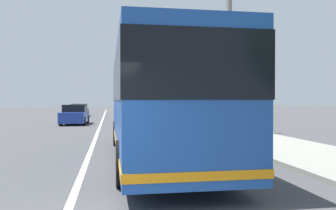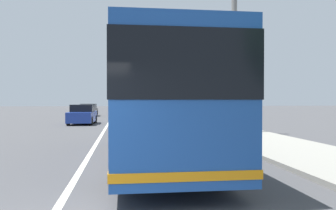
# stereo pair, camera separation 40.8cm
# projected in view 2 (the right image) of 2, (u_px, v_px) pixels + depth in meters

# --- Properties ---
(sidewalk_curb) EXTENTS (110.00, 3.60, 0.14)m
(sidewalk_curb) POSITION_uv_depth(u_px,v_px,m) (269.00, 143.00, 14.51)
(sidewalk_curb) COLOR gray
(sidewalk_curb) RESTS_ON ground
(lane_divider_line) EXTENTS (110.00, 0.16, 0.01)m
(lane_divider_line) POSITION_uv_depth(u_px,v_px,m) (94.00, 147.00, 13.56)
(lane_divider_line) COLOR silver
(lane_divider_line) RESTS_ON ground
(coach_bus) EXTENTS (10.86, 2.67, 3.33)m
(coach_bus) POSITION_uv_depth(u_px,v_px,m) (156.00, 97.00, 11.00)
(coach_bus) COLOR #1E4C9E
(coach_bus) RESTS_ON ground
(car_oncoming) EXTENTS (4.36, 1.99, 1.52)m
(car_oncoming) POSITION_uv_depth(u_px,v_px,m) (83.00, 115.00, 27.00)
(car_oncoming) COLOR navy
(car_oncoming) RESTS_ON ground
(car_side_street) EXTENTS (4.71, 1.94, 1.58)m
(car_side_street) POSITION_uv_depth(u_px,v_px,m) (130.00, 108.00, 50.65)
(car_side_street) COLOR silver
(car_side_street) RESTS_ON ground
(car_ahead_same_lane) EXTENTS (4.46, 1.95, 1.46)m
(car_ahead_same_lane) POSITION_uv_depth(u_px,v_px,m) (89.00, 110.00, 40.59)
(car_ahead_same_lane) COLOR black
(car_ahead_same_lane) RESTS_ON ground
(utility_pole) EXTENTS (0.30, 0.30, 7.85)m
(utility_pole) POSITION_uv_depth(u_px,v_px,m) (234.00, 62.00, 18.79)
(utility_pole) COLOR slate
(utility_pole) RESTS_ON ground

